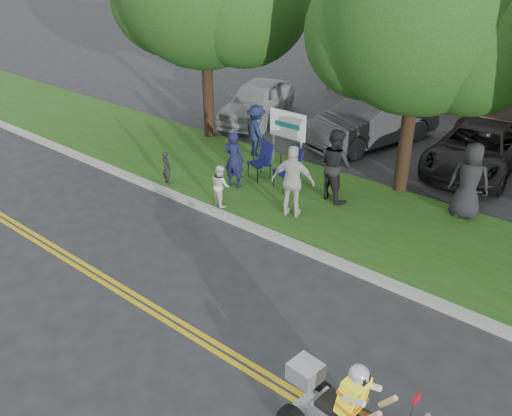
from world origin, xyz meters
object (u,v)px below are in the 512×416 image
Objects in this scene: lawn_chair_a at (291,166)px; spectator_adult_mid at (335,165)px; lawn_chair_b at (263,158)px; parked_car_far_left at (257,101)px; spectator_adult_left at (234,160)px; parked_car_left at (371,121)px; parked_car_mid at (477,149)px; spectator_adult_right at (293,182)px.

spectator_adult_mid reaches higher than lawn_chair_a.
lawn_chair_a is 1.03m from lawn_chair_b.
spectator_adult_mid is 0.44× the size of parked_car_far_left.
lawn_chair_b is 1.02m from spectator_adult_left.
lawn_chair_a is 6.26m from parked_car_far_left.
lawn_chair_b is at bearing -65.34° from parked_car_far_left.
lawn_chair_a is 4.63m from parked_car_left.
lawn_chair_a is 5.73m from parked_car_mid.
lawn_chair_a is 1.12× the size of lawn_chair_b.
parked_car_mid reaches higher than lawn_chair_b.
parked_car_mid is at bearing -145.25° from spectator_adult_left.
lawn_chair_b is at bearing 18.79° from spectator_adult_mid.
parked_car_far_left is at bearing -72.05° from spectator_adult_left.
parked_car_mid is (8.00, 0.46, -0.06)m from parked_car_far_left.
spectator_adult_left reaches higher than lawn_chair_a.
spectator_adult_right reaches higher than spectator_adult_left.
parked_car_mid is (2.36, 5.91, -0.33)m from spectator_adult_right.
spectator_adult_mid is at bearing 19.57° from lawn_chair_b.
spectator_adult_left is 0.32× the size of parked_car_left.
parked_car_far_left is (-3.41, 5.11, -0.15)m from spectator_adult_left.
spectator_adult_left is 0.36× the size of parked_car_far_left.
parked_car_left is at bearing -56.31° from spectator_adult_mid.
lawn_chair_b is at bearing -54.63° from spectator_adult_right.
lawn_chair_b is at bearing -139.06° from parked_car_mid.
parked_car_left is (0.88, 4.56, 0.13)m from lawn_chair_b.
spectator_adult_right is (-0.28, -1.43, -0.04)m from spectator_adult_mid.
parked_car_far_left reaches higher than lawn_chair_b.
lawn_chair_a is 0.23× the size of parked_car_left.
spectator_adult_right is at bearing -64.06° from parked_car_left.
spectator_adult_mid reaches higher than parked_car_mid.
spectator_adult_right is 6.37m from parked_car_mid.
lawn_chair_a is at bearing -131.13° from parked_car_mid.
spectator_adult_left reaches higher than lawn_chair_b.
spectator_adult_right is at bearing -28.80° from lawn_chair_a.
spectator_adult_right is at bearing 155.44° from spectator_adult_left.
spectator_adult_right reaches higher than lawn_chair_b.
spectator_adult_left is at bearing -30.09° from spectator_adult_right.
lawn_chair_b is 0.65× the size of spectator_adult_left.
parked_car_mid is (4.38, 4.58, -0.00)m from lawn_chair_b.
lawn_chair_a is 1.31m from spectator_adult_mid.
spectator_adult_right is at bearing 95.20° from spectator_adult_mid.
parked_car_far_left is at bearing -159.41° from parked_car_left.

